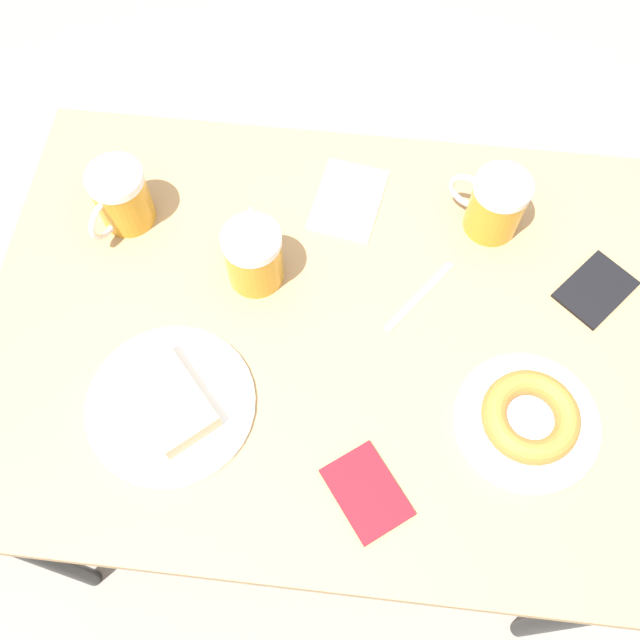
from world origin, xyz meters
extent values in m
plane|color=gray|center=(0.00, 0.00, 0.00)|extent=(8.00, 8.00, 0.00)
cube|color=tan|center=(0.00, 0.00, 0.76)|extent=(0.80, 1.09, 0.03)
cylinder|color=black|center=(-0.36, -0.51, 0.37)|extent=(0.04, 0.04, 0.75)
cylinder|color=black|center=(0.36, -0.51, 0.37)|extent=(0.04, 0.04, 0.75)
cylinder|color=black|center=(-0.36, 0.51, 0.37)|extent=(0.04, 0.04, 0.75)
cylinder|color=black|center=(0.36, 0.51, 0.37)|extent=(0.04, 0.04, 0.75)
cylinder|color=#2D2823|center=(-0.18, 0.65, 0.22)|extent=(0.03, 0.03, 0.45)
cylinder|color=#2D2823|center=(0.17, 0.68, 0.22)|extent=(0.03, 0.03, 0.45)
cylinder|color=white|center=(-0.16, 0.21, 0.78)|extent=(0.26, 0.26, 0.01)
cube|color=#D1B27F|center=(-0.16, 0.21, 0.81)|extent=(0.18, 0.17, 0.04)
cylinder|color=white|center=(-0.13, -0.33, 0.78)|extent=(0.22, 0.22, 0.01)
torus|color=#B2702D|center=(-0.13, -0.33, 0.81)|extent=(0.15, 0.15, 0.04)
cylinder|color=#C68C23|center=(0.08, 0.12, 0.83)|extent=(0.09, 0.09, 0.10)
cylinder|color=white|center=(0.08, 0.12, 0.89)|extent=(0.09, 0.09, 0.02)
torus|color=silver|center=(0.13, 0.13, 0.84)|extent=(0.08, 0.02, 0.08)
cylinder|color=#C68C23|center=(0.23, -0.27, 0.83)|extent=(0.09, 0.09, 0.10)
cylinder|color=white|center=(0.23, -0.27, 0.89)|extent=(0.09, 0.09, 0.02)
torus|color=silver|center=(0.25, -0.23, 0.84)|extent=(0.04, 0.07, 0.08)
cylinder|color=#C68C23|center=(0.17, 0.35, 0.83)|extent=(0.09, 0.09, 0.10)
cylinder|color=white|center=(0.17, 0.35, 0.89)|extent=(0.09, 0.09, 0.02)
torus|color=silver|center=(0.13, 0.37, 0.84)|extent=(0.07, 0.04, 0.08)
cube|color=white|center=(0.25, -0.02, 0.78)|extent=(0.17, 0.14, 0.00)
cube|color=silver|center=(0.07, -0.16, 0.78)|extent=(0.14, 0.11, 0.00)
cube|color=maroon|center=(-0.26, -0.10, 0.78)|extent=(0.15, 0.15, 0.01)
cube|color=black|center=(0.11, -0.45, 0.78)|extent=(0.15, 0.15, 0.01)
camera|label=1|loc=(-0.50, -0.06, 1.82)|focal=40.00mm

